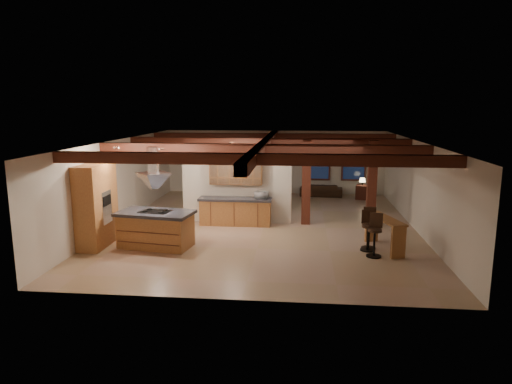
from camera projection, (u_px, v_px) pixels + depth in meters
ground at (264, 226)px, 15.49m from camera, size 12.00×12.00×0.00m
room_walls at (264, 174)px, 15.16m from camera, size 12.00×12.00×12.00m
ceiling_beams at (264, 145)px, 14.97m from camera, size 10.00×12.00×0.28m
timber_posts at (339, 174)px, 15.41m from camera, size 2.50×0.30×2.90m
partition_wall at (237, 191)px, 15.87m from camera, size 3.80×0.18×2.20m
pantry_cabinet at (96, 205)px, 13.18m from camera, size 0.67×1.60×2.40m
back_counter at (235, 211)px, 15.61m from camera, size 2.50×0.66×0.94m
upper_display_cabinet at (236, 171)px, 15.54m from camera, size 1.80×0.36×0.95m
range_hood at (154, 186)px, 12.93m from camera, size 1.10×1.10×1.40m
back_windows at (336, 162)px, 20.74m from camera, size 2.70×0.07×1.70m
framed_art at (242, 157)px, 21.12m from camera, size 0.65×0.05×0.85m
recessed_cans at (173, 146)px, 13.31m from camera, size 3.16×2.46×0.03m
kitchen_island at (156, 229)px, 13.16m from camera, size 2.29×1.45×1.06m
dining_table at (259, 200)px, 18.16m from camera, size 1.92×1.18×0.64m
sofa at (321, 190)px, 20.61m from camera, size 1.93×0.86×0.55m
microwave at (262, 195)px, 15.41m from camera, size 0.50×0.41×0.24m
bar_counter at (385, 228)px, 12.90m from camera, size 0.95×1.82×0.93m
side_table at (362, 192)px, 19.90m from camera, size 0.61×0.61×0.62m
table_lamp at (362, 180)px, 19.80m from camera, size 0.27×0.27×0.32m
bar_stool_a at (375, 235)px, 12.31m from camera, size 0.43×0.44×1.18m
bar_stool_b at (368, 230)px, 12.84m from camera, size 0.40×0.40×1.14m
bar_stool_c at (369, 228)px, 13.01m from camera, size 0.41×0.43×1.18m
dining_chairs at (259, 192)px, 18.10m from camera, size 2.19×2.19×1.25m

